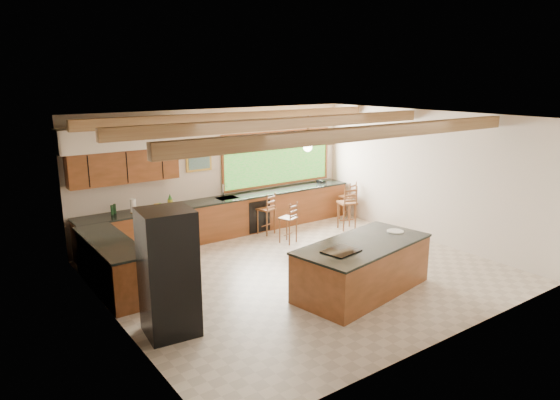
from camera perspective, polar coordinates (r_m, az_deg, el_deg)
ground at (r=9.87m, az=2.54°, el=-8.21°), size 7.20×7.20×0.00m
room_shell at (r=9.69m, az=-0.49°, el=4.99°), size 7.27×6.54×3.02m
counter_run at (r=11.32m, az=-8.63°, el=-2.94°), size 7.12×3.10×1.22m
island at (r=8.99m, az=9.39°, el=-7.57°), size 2.77×1.65×0.92m
refrigerator at (r=7.49m, az=-12.64°, el=-8.11°), size 0.81×0.79×1.90m
bar_stool_a at (r=11.97m, az=-1.46°, el=-1.14°), size 0.46×0.46×1.03m
bar_stool_b at (r=11.33m, az=1.09°, el=-2.20°), size 0.44×0.44×0.97m
bar_stool_c at (r=12.44m, az=7.88°, el=-0.41°), size 0.50×0.50×1.13m
bar_stool_d at (r=13.36m, az=7.89°, el=0.31°), size 0.44×0.44×1.02m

